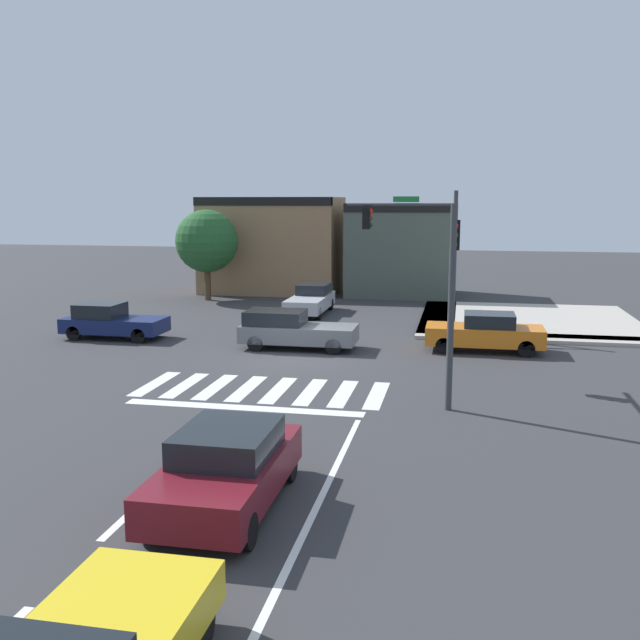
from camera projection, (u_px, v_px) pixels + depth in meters
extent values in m
plane|color=#353538|center=(296.00, 358.00, 25.98)|extent=(120.00, 120.00, 0.00)
cube|color=silver|center=(155.00, 384.00, 22.30)|extent=(0.48, 3.06, 0.01)
cube|color=silver|center=(185.00, 385.00, 22.10)|extent=(0.48, 3.06, 0.01)
cube|color=silver|center=(216.00, 387.00, 21.91)|extent=(0.48, 3.06, 0.01)
cube|color=silver|center=(247.00, 388.00, 21.72)|extent=(0.48, 3.06, 0.01)
cube|color=silver|center=(278.00, 390.00, 21.53)|extent=(0.48, 3.06, 0.01)
cube|color=silver|center=(311.00, 392.00, 21.34)|extent=(0.48, 3.06, 0.01)
cube|color=silver|center=(343.00, 393.00, 21.14)|extent=(0.48, 3.06, 0.01)
cube|color=silver|center=(377.00, 395.00, 20.95)|extent=(0.48, 3.06, 0.01)
cube|color=white|center=(243.00, 408.00, 19.69)|extent=(6.80, 0.50, 0.01)
cube|color=white|center=(205.00, 443.00, 16.79)|extent=(0.16, 2.00, 0.01)
cube|color=white|center=(127.00, 516.00, 12.92)|extent=(0.16, 2.00, 0.01)
cube|color=white|center=(265.00, 613.00, 9.86)|extent=(0.14, 18.00, 0.01)
cylinder|color=yellow|center=(268.00, 437.00, 17.26)|extent=(1.02, 1.02, 0.01)
cylinder|color=white|center=(259.00, 436.00, 17.30)|extent=(0.16, 0.16, 0.00)
cylinder|color=white|center=(277.00, 437.00, 17.21)|extent=(0.16, 0.16, 0.00)
cube|color=white|center=(268.00, 437.00, 17.26)|extent=(0.46, 0.04, 0.00)
cube|color=#B2AA9E|center=(538.00, 338.00, 29.26)|extent=(10.00, 1.60, 0.15)
cube|color=#B2AA9E|center=(439.00, 317.00, 34.72)|extent=(1.60, 10.00, 0.15)
cube|color=#B2AA9E|center=(528.00, 320.00, 33.91)|extent=(10.00, 10.00, 0.15)
cube|color=#93704C|center=(273.00, 245.00, 44.57)|extent=(8.36, 5.13, 5.89)
cube|color=black|center=(262.00, 201.00, 41.84)|extent=(8.36, 0.50, 0.50)
cube|color=#4C564C|center=(403.00, 249.00, 43.12)|extent=(6.42, 5.30, 5.52)
cube|color=black|center=(400.00, 208.00, 40.34)|extent=(6.42, 0.50, 0.50)
cylinder|color=#383A3D|center=(451.00, 309.00, 19.06)|extent=(0.18, 0.18, 5.57)
cylinder|color=#383A3D|center=(455.00, 218.00, 21.08)|extent=(0.12, 4.99, 0.12)
cube|color=black|center=(455.00, 235.00, 22.61)|extent=(0.32, 0.32, 0.95)
sphere|color=red|center=(455.00, 226.00, 22.39)|extent=(0.22, 0.22, 0.22)
sphere|color=#4C330C|center=(455.00, 235.00, 22.44)|extent=(0.22, 0.22, 0.22)
sphere|color=#0C3814|center=(455.00, 245.00, 22.49)|extent=(0.22, 0.22, 0.22)
cube|color=#197233|center=(455.00, 210.00, 20.80)|extent=(0.03, 1.10, 0.24)
cylinder|color=#383A3D|center=(454.00, 263.00, 30.13)|extent=(0.18, 0.18, 6.09)
cylinder|color=#383A3D|center=(401.00, 204.00, 30.17)|extent=(4.60, 0.12, 0.12)
cube|color=black|center=(366.00, 218.00, 30.55)|extent=(0.32, 0.32, 0.95)
sphere|color=red|center=(370.00, 211.00, 30.46)|extent=(0.22, 0.22, 0.22)
sphere|color=#4C330C|center=(370.00, 218.00, 30.51)|extent=(0.22, 0.22, 0.22)
sphere|color=#0C3814|center=(370.00, 225.00, 30.56)|extent=(0.22, 0.22, 0.22)
cube|color=#197233|center=(406.00, 199.00, 30.09)|extent=(1.10, 0.03, 0.24)
cube|color=maroon|center=(226.00, 475.00, 13.20)|extent=(1.91, 4.32, 0.70)
cube|color=black|center=(228.00, 441.00, 13.23)|extent=(1.68, 2.08, 0.52)
cylinder|color=black|center=(210.00, 460.00, 14.83)|extent=(0.22, 0.62, 0.62)
cylinder|color=black|center=(289.00, 466.00, 14.51)|extent=(0.22, 0.62, 0.62)
cylinder|color=black|center=(150.00, 522.00, 11.99)|extent=(0.22, 0.62, 0.62)
cylinder|color=black|center=(247.00, 531.00, 11.67)|extent=(0.22, 0.62, 0.62)
cube|color=#141E4C|center=(115.00, 325.00, 29.59)|extent=(4.19, 1.80, 0.60)
cube|color=black|center=(100.00, 310.00, 29.62)|extent=(1.77, 1.59, 0.58)
cylinder|color=black|center=(155.00, 329.00, 30.13)|extent=(0.60, 0.22, 0.60)
cylinder|color=black|center=(139.00, 336.00, 28.59)|extent=(0.60, 0.22, 0.60)
cylinder|color=black|center=(94.00, 327.00, 30.67)|extent=(0.60, 0.22, 0.60)
cylinder|color=black|center=(74.00, 333.00, 29.14)|extent=(0.60, 0.22, 0.60)
cube|color=slate|center=(299.00, 333.00, 27.53)|extent=(4.44, 1.86, 0.65)
cube|color=black|center=(275.00, 317.00, 27.61)|extent=(2.24, 1.64, 0.54)
cylinder|color=black|center=(341.00, 338.00, 28.08)|extent=(0.61, 0.22, 0.61)
cylinder|color=black|center=(334.00, 346.00, 26.49)|extent=(0.61, 0.22, 0.61)
cylinder|color=black|center=(267.00, 335.00, 28.66)|extent=(0.61, 0.22, 0.61)
cylinder|color=black|center=(256.00, 343.00, 27.07)|extent=(0.61, 0.22, 0.61)
cube|color=#B7BABF|center=(310.00, 302.00, 35.91)|extent=(1.73, 4.78, 0.64)
cube|color=black|center=(314.00, 288.00, 36.86)|extent=(1.52, 2.27, 0.52)
cylinder|color=black|center=(318.00, 314.00, 34.24)|extent=(0.22, 0.61, 0.61)
cylinder|color=black|center=(288.00, 313.00, 34.53)|extent=(0.22, 0.61, 0.61)
cylinder|color=black|center=(330.00, 304.00, 37.38)|extent=(0.22, 0.61, 0.61)
cylinder|color=black|center=(302.00, 303.00, 37.67)|extent=(0.22, 0.61, 0.61)
cube|color=orange|center=(484.00, 335.00, 27.01)|extent=(4.38, 1.77, 0.68)
cube|color=black|center=(489.00, 320.00, 26.88)|extent=(1.86, 1.56, 0.51)
cylinder|color=black|center=(523.00, 341.00, 27.52)|extent=(0.63, 0.22, 0.63)
cylinder|color=black|center=(526.00, 349.00, 26.02)|extent=(0.63, 0.22, 0.63)
cylinder|color=black|center=(445.00, 338.00, 28.10)|extent=(0.63, 0.22, 0.63)
cylinder|color=black|center=(444.00, 346.00, 26.60)|extent=(0.63, 0.22, 0.63)
cylinder|color=black|center=(80.00, 613.00, 9.26)|extent=(0.22, 0.71, 0.71)
cylinder|color=black|center=(198.00, 627.00, 8.95)|extent=(0.22, 0.71, 0.71)
cylinder|color=#4C3823|center=(208.00, 276.00, 40.93)|extent=(0.36, 0.36, 2.80)
sphere|color=#235628|center=(207.00, 241.00, 40.60)|extent=(3.57, 3.57, 3.57)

